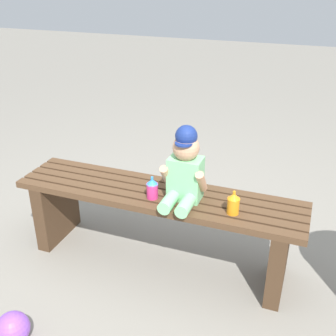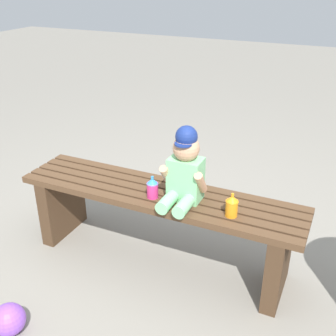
{
  "view_description": "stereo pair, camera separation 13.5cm",
  "coord_description": "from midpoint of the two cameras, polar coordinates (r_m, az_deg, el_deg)",
  "views": [
    {
      "loc": [
        0.74,
        -1.81,
        1.55
      ],
      "look_at": [
        0.08,
        -0.05,
        0.63
      ],
      "focal_mm": 44.06,
      "sensor_mm": 36.0,
      "label": 1
    },
    {
      "loc": [
        0.87,
        -1.75,
        1.55
      ],
      "look_at": [
        0.08,
        -0.05,
        0.63
      ],
      "focal_mm": 44.06,
      "sensor_mm": 36.0,
      "label": 2
    }
  ],
  "objects": [
    {
      "name": "sippy_cup_left",
      "position": [
        2.16,
        -3.99,
        -2.82
      ],
      "size": [
        0.06,
        0.06,
        0.12
      ],
      "color": "#E5337F",
      "rests_on": "park_bench"
    },
    {
      "name": "ground_plane",
      "position": [
        2.49,
        -2.95,
        -12.45
      ],
      "size": [
        16.0,
        16.0,
        0.0
      ],
      "primitive_type": "plane",
      "color": "gray"
    },
    {
      "name": "sippy_cup_right",
      "position": [
        2.03,
        7.16,
        -4.87
      ],
      "size": [
        0.06,
        0.06,
        0.12
      ],
      "color": "orange",
      "rests_on": "park_bench"
    },
    {
      "name": "toy_ball",
      "position": [
        2.14,
        -22.49,
        -19.86
      ],
      "size": [
        0.15,
        0.15,
        0.15
      ],
      "primitive_type": "sphere",
      "color": "#8C4CCC",
      "rests_on": "ground_plane"
    },
    {
      "name": "park_bench",
      "position": [
        2.32,
        -3.12,
        -6.57
      ],
      "size": [
        1.59,
        0.36,
        0.45
      ],
      "color": "#513823",
      "rests_on": "ground_plane"
    },
    {
      "name": "child_figure",
      "position": [
        2.08,
        0.44,
        -0.19
      ],
      "size": [
        0.23,
        0.27,
        0.4
      ],
      "color": "#7FCC8C",
      "rests_on": "park_bench"
    }
  ]
}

